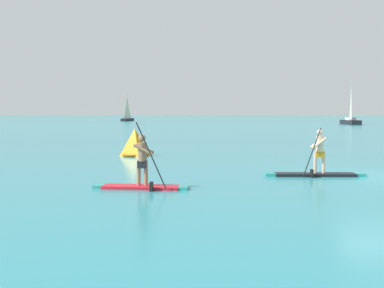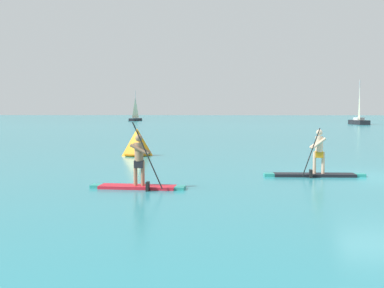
{
  "view_description": "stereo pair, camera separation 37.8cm",
  "coord_description": "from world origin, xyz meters",
  "views": [
    {
      "loc": [
        -5.69,
        -16.45,
        2.3
      ],
      "look_at": [
        -6.51,
        2.14,
        0.97
      ],
      "focal_mm": 43.93,
      "sensor_mm": 36.0,
      "label": 1
    },
    {
      "loc": [
        -5.31,
        -16.42,
        2.3
      ],
      "look_at": [
        -6.51,
        2.14,
        0.97
      ],
      "focal_mm": 43.93,
      "sensor_mm": 36.0,
      "label": 2
    }
  ],
  "objects": [
    {
      "name": "paddleboarder_mid_center",
      "position": [
        -2.06,
        0.1,
        0.35
      ],
      "size": [
        3.51,
        0.8,
        1.74
      ],
      "rotation": [
        0.0,
        0.0,
        3.17
      ],
      "color": "black",
      "rests_on": "ground"
    },
    {
      "name": "race_marker_buoy",
      "position": [
        -9.63,
        7.15,
        0.63
      ],
      "size": [
        1.48,
        1.48,
        1.4
      ],
      "color": "orange",
      "rests_on": "ground"
    },
    {
      "name": "sailboat_right_horizon",
      "position": [
        17.19,
        62.61,
        0.9
      ],
      "size": [
        2.07,
        5.79,
        7.36
      ],
      "rotation": [
        0.0,
        0.0,
        1.64
      ],
      "color": "black",
      "rests_on": "ground"
    },
    {
      "name": "sailboat_left_horizon",
      "position": [
        -24.48,
        86.48,
        0.87
      ],
      "size": [
        2.15,
        5.25,
        6.68
      ],
      "rotation": [
        0.0,
        0.0,
        4.52
      ],
      "color": "black",
      "rests_on": "ground"
    },
    {
      "name": "ground",
      "position": [
        0.0,
        0.0,
        0.0
      ],
      "size": [
        440.0,
        440.0,
        0.0
      ],
      "primitive_type": "plane",
      "color": "teal"
    },
    {
      "name": "paddleboarder_near_left",
      "position": [
        -7.76,
        -2.81,
        0.39
      ],
      "size": [
        2.85,
        0.93,
        2.03
      ],
      "rotation": [
        0.0,
        0.0,
        -0.07
      ],
      "color": "red",
      "rests_on": "ground"
    }
  ]
}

